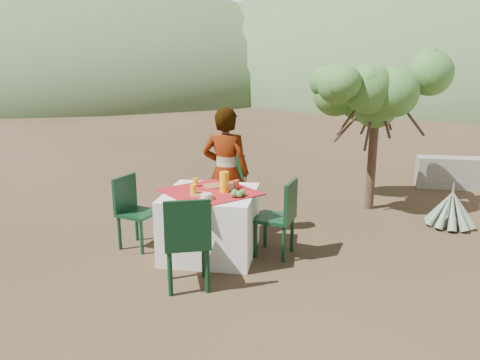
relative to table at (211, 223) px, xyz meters
name	(u,v)px	position (x,y,z in m)	size (l,w,h in m)	color
ground	(270,251)	(0.68, 0.17, -0.38)	(160.00, 160.00, 0.00)	#332417
table	(211,223)	(0.00, 0.00, 0.00)	(1.30, 1.30, 0.76)	white
chair_far	(226,185)	(-0.04, 1.15, 0.15)	(0.57, 0.57, 0.96)	black
chair_near	(187,239)	(-0.02, -0.92, 0.15)	(0.57, 0.57, 0.96)	black
chair_left	(133,208)	(-0.97, 0.06, 0.11)	(0.50, 0.50, 0.88)	black
chair_right	(281,215)	(0.81, 0.07, 0.12)	(0.50, 0.50, 0.90)	black
person	(226,173)	(0.06, 0.63, 0.45)	(0.61, 0.40, 1.67)	#8C6651
shrub_tree	(380,100)	(2.08, 2.15, 1.26)	(1.77, 1.73, 2.08)	#4F3727
agave	(451,209)	(3.03, 1.44, -0.14)	(0.68, 0.67, 0.72)	slate
hill_near_left	(83,89)	(-17.32, 30.17, -0.38)	(40.00, 40.00, 16.00)	#39542F
hill_near_right	(462,88)	(12.68, 36.17, -0.38)	(48.00, 48.00, 20.00)	#39542F
hill_far_center	(281,79)	(-3.32, 52.17, -0.38)	(60.00, 60.00, 24.00)	gray
plate_far	(213,186)	(-0.01, 0.22, 0.39)	(0.24, 0.24, 0.01)	brown
plate_near	(199,194)	(-0.08, -0.17, 0.39)	(0.22, 0.22, 0.01)	brown
glass_far	(196,182)	(-0.22, 0.18, 0.43)	(0.06, 0.06, 0.10)	#FFB510
glass_near	(193,189)	(-0.15, -0.15, 0.44)	(0.07, 0.07, 0.11)	#FFB510
juice_pitcher	(224,182)	(0.17, 0.00, 0.50)	(0.11, 0.11, 0.24)	#FFB510
bowl_plate	(207,198)	(0.03, -0.30, 0.39)	(0.18, 0.18, 0.01)	brown
white_bowl	(207,196)	(0.03, -0.30, 0.42)	(0.12, 0.12, 0.05)	silver
jar_left	(234,185)	(0.25, 0.14, 0.43)	(0.06, 0.06, 0.10)	#C04921
jar_right	(237,184)	(0.27, 0.22, 0.43)	(0.06, 0.06, 0.09)	#C04921
napkin_holder	(231,187)	(0.23, 0.09, 0.42)	(0.06, 0.04, 0.08)	silver
fruit_cluster	(237,193)	(0.35, -0.17, 0.42)	(0.15, 0.14, 0.08)	#457B2C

